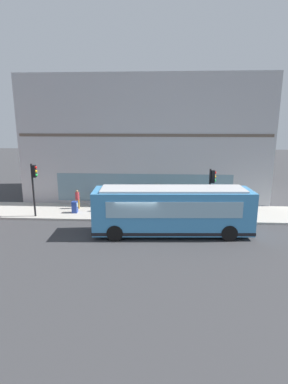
{
  "coord_description": "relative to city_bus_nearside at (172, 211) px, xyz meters",
  "views": [
    {
      "loc": [
        -18.16,
        -1.49,
        7.22
      ],
      "look_at": [
        3.1,
        -0.24,
        2.14
      ],
      "focal_mm": 28.21,
      "sensor_mm": 36.0,
      "label": 1
    }
  ],
  "objects": [
    {
      "name": "pedestrian_near_hydrant",
      "position": [
        4.67,
        -2.54,
        -0.48
      ],
      "size": [
        0.32,
        0.32,
        1.62
      ],
      "color": "#3359A5",
      "rests_on": "sidewalk_curb"
    },
    {
      "name": "newspaper_vending_box",
      "position": [
        3.74,
        7.46,
        -0.95
      ],
      "size": [
        0.44,
        0.42,
        0.9
      ],
      "color": "#263F99",
      "rests_on": "sidewalk_curb"
    },
    {
      "name": "pedestrian_walking_along_curb",
      "position": [
        5.1,
        1.23,
        -0.38
      ],
      "size": [
        0.32,
        0.32,
        1.77
      ],
      "color": "#8C3F8C",
      "rests_on": "sidewalk_curb"
    },
    {
      "name": "pedestrian_near_building_entrance",
      "position": [
        4.9,
        7.55,
        -0.52
      ],
      "size": [
        0.32,
        0.32,
        1.56
      ],
      "color": "gold",
      "rests_on": "sidewalk_curb"
    },
    {
      "name": "pedestrian_by_light_pole",
      "position": [
        4.34,
        4.87,
        -0.37
      ],
      "size": [
        0.32,
        0.32,
        1.79
      ],
      "color": "#3359A5",
      "rests_on": "sidewalk_curb"
    },
    {
      "name": "city_bus_nearside",
      "position": [
        0.0,
        0.0,
        0.0
      ],
      "size": [
        3.11,
        10.17,
        3.07
      ],
      "color": "#3F8CC6",
      "rests_on": "ground"
    },
    {
      "name": "traffic_light_down_block",
      "position": [
        2.7,
        10.08,
        1.37
      ],
      "size": [
        0.32,
        0.49,
        3.99
      ],
      "color": "black",
      "rests_on": "sidewalk_curb"
    },
    {
      "name": "building_corner",
      "position": [
        11.04,
        2.2,
        3.91
      ],
      "size": [
        9.17,
        21.38,
        10.95
      ],
      "color": "#A8A8AD",
      "rests_on": "ground"
    },
    {
      "name": "fire_hydrant",
      "position": [
        3.33,
        0.18,
        -1.04
      ],
      "size": [
        0.35,
        0.35,
        0.74
      ],
      "color": "yellow",
      "rests_on": "sidewalk_curb"
    },
    {
      "name": "traffic_light_near_corner",
      "position": [
        2.7,
        -2.87,
        1.2
      ],
      "size": [
        0.32,
        0.49,
        3.73
      ],
      "color": "black",
      "rests_on": "sidewalk_curb"
    },
    {
      "name": "ground",
      "position": [
        -0.42,
        2.2,
        -1.55
      ],
      "size": [
        120.0,
        120.0,
        0.0
      ],
      "primitive_type": "plane",
      "color": "#38383A"
    },
    {
      "name": "sidewalk_curb",
      "position": [
        4.33,
        2.2,
        -1.48
      ],
      "size": [
        4.3,
        40.0,
        0.15
      ],
      "primitive_type": "cube",
      "color": "#B2ADA3",
      "rests_on": "ground"
    }
  ]
}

